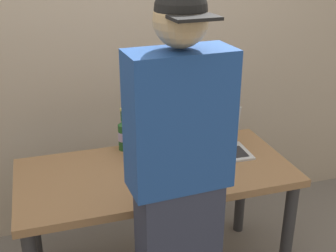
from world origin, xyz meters
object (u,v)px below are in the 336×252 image
(beer_bottle_green, at_px, (132,140))
(beer_bottle_amber, at_px, (124,134))
(person_figure, at_px, (179,191))
(coffee_mug, at_px, (183,178))
(laptop, at_px, (217,142))

(beer_bottle_green, bearing_deg, beer_bottle_amber, 98.86)
(beer_bottle_amber, bearing_deg, person_figure, -84.68)
(beer_bottle_amber, xyz_separation_m, person_figure, (0.08, -0.81, 0.07))
(beer_bottle_green, relative_size, beer_bottle_amber, 1.15)
(beer_bottle_amber, height_order, person_figure, person_figure)
(coffee_mug, bearing_deg, laptop, 44.79)
(laptop, xyz_separation_m, beer_bottle_green, (-0.51, 0.05, 0.06))
(beer_bottle_green, xyz_separation_m, person_figure, (0.05, -0.67, 0.05))
(beer_bottle_green, height_order, beer_bottle_amber, beer_bottle_green)
(laptop, distance_m, person_figure, 0.78)
(laptop, distance_m, coffee_mug, 0.47)
(beer_bottle_amber, height_order, coffee_mug, beer_bottle_amber)
(laptop, bearing_deg, person_figure, -125.97)
(beer_bottle_green, distance_m, person_figure, 0.68)
(person_figure, distance_m, coffee_mug, 0.34)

